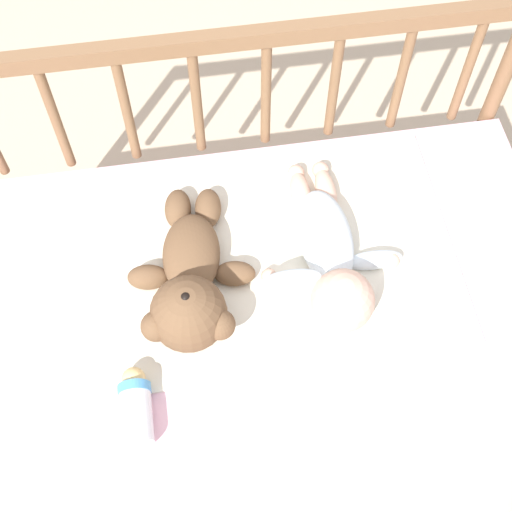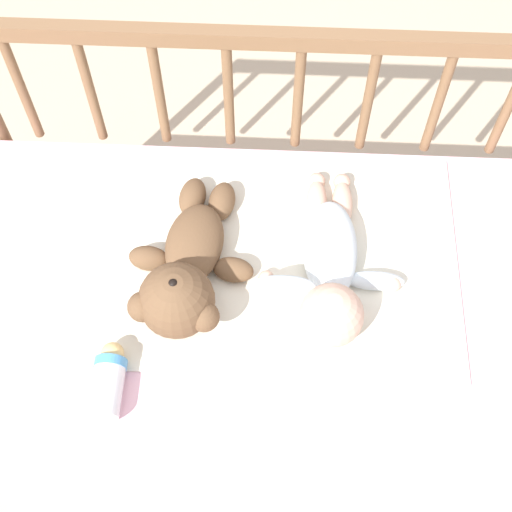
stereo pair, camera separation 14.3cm
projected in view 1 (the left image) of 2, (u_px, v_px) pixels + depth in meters
ground_plane at (257, 360)px, 1.87m from camera, size 12.00×12.00×0.00m
crib_mattress at (257, 323)px, 1.67m from camera, size 1.26×0.67×0.46m
crib_rail at (232, 113)px, 1.56m from camera, size 1.26×0.04×0.79m
blanket at (262, 255)px, 1.50m from camera, size 0.80×0.53×0.01m
teddy_bear at (190, 285)px, 1.40m from camera, size 0.27×0.40×0.15m
baby at (331, 258)px, 1.44m from camera, size 0.31×0.43×0.13m
baby_bottle at (136, 406)px, 1.30m from camera, size 0.06×0.15×0.06m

